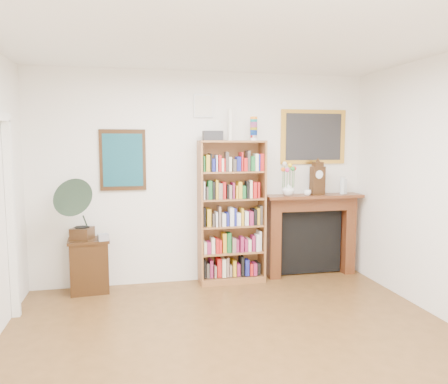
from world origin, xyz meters
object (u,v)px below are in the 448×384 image
flower_vase (288,189)px  teacup (307,193)px  cd_stack (103,237)px  mantel_clock (317,179)px  gramophone (80,206)px  side_cabinet (89,266)px  fireplace (311,228)px  bottle_left (343,185)px  bottle_right (345,186)px  bookshelf (232,204)px

flower_vase → teacup: bearing=-11.9°
cd_stack → mantel_clock: size_ratio=0.27×
cd_stack → flower_vase: size_ratio=0.69×
gramophone → side_cabinet: bearing=72.1°
gramophone → flower_vase: gramophone is taller
flower_vase → gramophone: bearing=-177.0°
fireplace → gramophone: gramophone is taller
cd_stack → bottle_left: 3.31m
bottle_right → gramophone: bearing=-176.9°
bottle_left → bottle_right: (0.06, 0.04, -0.02)m
mantel_clock → teacup: (-0.17, -0.06, -0.18)m
gramophone → cd_stack: (0.26, -0.00, -0.40)m
flower_vase → bottle_left: (0.81, 0.01, 0.03)m
fireplace → bottle_right: bearing=-0.8°
flower_vase → teacup: 0.27m
side_cabinet → cd_stack: (0.18, -0.11, 0.38)m
side_cabinet → gramophone: gramophone is taller
mantel_clock → side_cabinet: bearing=169.7°
gramophone → bottle_right: bearing=20.9°
cd_stack → mantel_clock: bearing=3.0°
cd_stack → flower_vase: 2.51m
fireplace → flower_vase: (-0.37, -0.06, 0.56)m
flower_vase → bookshelf: bearing=-179.1°
flower_vase → bottle_left: size_ratio=0.72×
bookshelf → side_cabinet: bearing=179.6°
flower_vase → fireplace: bearing=9.5°
side_cabinet → bottle_left: bottle_left is taller
teacup → bottle_right: size_ratio=0.48×
fireplace → cd_stack: 2.83m
fireplace → bottle_right: 0.76m
mantel_clock → bottle_left: mantel_clock is taller
bottle_left → cd_stack: bearing=-177.2°
side_cabinet → mantel_clock: mantel_clock is taller
bookshelf → teacup: (1.05, -0.04, 0.13)m
bookshelf → fireplace: size_ratio=1.60×
teacup → gramophone: bearing=-178.3°
gramophone → bottle_right: (3.57, 0.19, 0.14)m
bottle_left → mantel_clock: bearing=-179.0°
fireplace → mantel_clock: mantel_clock is taller
gramophone → teacup: bearing=19.5°
gramophone → cd_stack: gramophone is taller
teacup → flower_vase: bearing=168.1°
bookshelf → flower_vase: 0.82m
bookshelf → gramophone: bearing=-177.3°
mantel_clock → bottle_left: bearing=-10.1°
fireplace → bottle_right: bottle_right is taller
fireplace → teacup: bearing=-134.3°
side_cabinet → bottle_right: (3.49, 0.09, 0.92)m
mantel_clock → bottle_left: (0.38, 0.01, -0.10)m
side_cabinet → teacup: 3.01m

